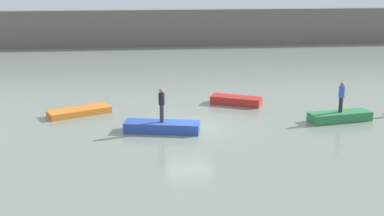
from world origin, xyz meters
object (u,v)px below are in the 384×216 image
object	(u,v)px
rowboat_red	(236,101)
person_dark_shirt	(162,103)
person_blue_shirt	(342,96)
rowboat_blue	(162,127)
rowboat_orange	(79,112)
rowboat_green	(340,117)

from	to	relation	value
rowboat_red	person_dark_shirt	size ratio (longest dim) A/B	1.73
person_blue_shirt	rowboat_blue	bearing A→B (deg)	-174.88
rowboat_red	person_dark_shirt	bearing A→B (deg)	-109.40
person_blue_shirt	rowboat_red	bearing A→B (deg)	141.58
rowboat_orange	person_dark_shirt	size ratio (longest dim) A/B	2.00
rowboat_blue	rowboat_green	world-z (taller)	rowboat_blue
rowboat_green	rowboat_orange	bearing A→B (deg)	159.96
rowboat_green	person_blue_shirt	size ratio (longest dim) A/B	2.09
rowboat_orange	rowboat_red	xyz separation A→B (m)	(9.51, 1.28, 0.08)
rowboat_orange	rowboat_green	size ratio (longest dim) A/B	1.01
rowboat_orange	rowboat_blue	xyz separation A→B (m)	(4.65, -3.68, 0.09)
rowboat_orange	rowboat_green	distance (m)	14.90
rowboat_orange	rowboat_red	distance (m)	9.60
rowboat_blue	person_blue_shirt	world-z (taller)	person_blue_shirt
person_dark_shirt	person_blue_shirt	xyz separation A→B (m)	(9.98, 0.89, -0.08)
rowboat_blue	rowboat_red	size ratio (longest dim) A/B	1.26
rowboat_green	person_dark_shirt	xyz separation A→B (m)	(-9.98, -0.89, 1.28)
rowboat_orange	person_dark_shirt	distance (m)	6.08
rowboat_blue	rowboat_green	distance (m)	10.02
rowboat_green	person_dark_shirt	bearing A→B (deg)	175.84
rowboat_red	rowboat_green	world-z (taller)	rowboat_green
rowboat_blue	rowboat_red	distance (m)	6.94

